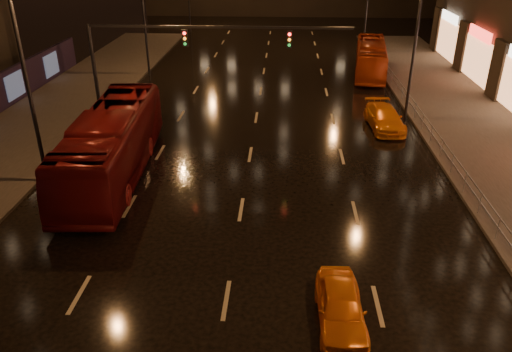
{
  "coord_description": "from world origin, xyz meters",
  "views": [
    {
      "loc": [
        1.72,
        -8.96,
        11.08
      ],
      "look_at": [
        0.75,
        8.32,
        2.5
      ],
      "focal_mm": 35.0,
      "sensor_mm": 36.0,
      "label": 1
    }
  ],
  "objects_px": {
    "taxi_near": "(341,307)",
    "taxi_far": "(385,118)",
    "bus_curb": "(371,58)",
    "bus_red": "(112,144)"
  },
  "relations": [
    {
      "from": "taxi_near",
      "to": "taxi_far",
      "type": "bearing_deg",
      "value": 74.79
    },
    {
      "from": "taxi_near",
      "to": "taxi_far",
      "type": "height_order",
      "value": "taxi_far"
    },
    {
      "from": "taxi_far",
      "to": "bus_red",
      "type": "bearing_deg",
      "value": -157.4
    },
    {
      "from": "bus_red",
      "to": "taxi_near",
      "type": "bearing_deg",
      "value": -47.99
    },
    {
      "from": "bus_red",
      "to": "bus_curb",
      "type": "bearing_deg",
      "value": 48.83
    },
    {
      "from": "bus_curb",
      "to": "taxi_far",
      "type": "xyz_separation_m",
      "value": [
        -1.0,
        -12.94,
        -0.71
      ]
    },
    {
      "from": "bus_red",
      "to": "bus_curb",
      "type": "distance_m",
      "value": 25.58
    },
    {
      "from": "bus_curb",
      "to": "taxi_far",
      "type": "distance_m",
      "value": 13.0
    },
    {
      "from": "taxi_far",
      "to": "bus_curb",
      "type": "bearing_deg",
      "value": 81.42
    },
    {
      "from": "bus_red",
      "to": "bus_curb",
      "type": "relative_size",
      "value": 1.21
    }
  ]
}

